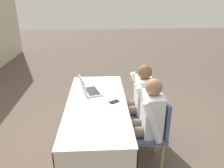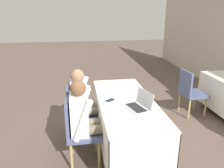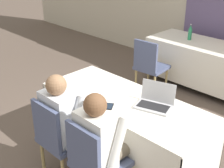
{
  "view_description": "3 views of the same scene",
  "coord_description": "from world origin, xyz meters",
  "px_view_note": "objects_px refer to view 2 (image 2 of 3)",
  "views": [
    {
      "loc": [
        -2.55,
        -0.06,
        2.04
      ],
      "look_at": [
        0.0,
        -0.2,
        1.0
      ],
      "focal_mm": 35.0,
      "sensor_mm": 36.0,
      "label": 1
    },
    {
      "loc": [
        2.82,
        -0.65,
        1.97
      ],
      "look_at": [
        0.0,
        -0.2,
        1.0
      ],
      "focal_mm": 35.0,
      "sensor_mm": 36.0,
      "label": 2
    },
    {
      "loc": [
        1.93,
        -2.15,
        2.32
      ],
      "look_at": [
        0.0,
        -0.2,
        1.0
      ],
      "focal_mm": 50.0,
      "sensor_mm": 36.0,
      "label": 3
    }
  ],
  "objects_px": {
    "cell_phone": "(110,100)",
    "chair_far_spare": "(190,91)",
    "laptop": "(139,105)",
    "person_checkered_shirt": "(84,101)",
    "chair_near_left": "(78,111)",
    "chair_near_right": "(78,129)",
    "person_white_shirt": "(85,117)"
  },
  "relations": [
    {
      "from": "cell_phone",
      "to": "chair_far_spare",
      "type": "bearing_deg",
      "value": 82.38
    },
    {
      "from": "laptop",
      "to": "person_checkered_shirt",
      "type": "bearing_deg",
      "value": -146.57
    },
    {
      "from": "chair_far_spare",
      "to": "person_checkered_shirt",
      "type": "relative_size",
      "value": 0.78
    },
    {
      "from": "chair_near_left",
      "to": "chair_near_right",
      "type": "distance_m",
      "value": 0.54
    },
    {
      "from": "cell_phone",
      "to": "person_white_shirt",
      "type": "bearing_deg",
      "value": -86.02
    },
    {
      "from": "cell_phone",
      "to": "person_checkered_shirt",
      "type": "bearing_deg",
      "value": -158.59
    },
    {
      "from": "chair_near_left",
      "to": "person_checkered_shirt",
      "type": "relative_size",
      "value": 0.78
    },
    {
      "from": "cell_phone",
      "to": "person_checkered_shirt",
      "type": "height_order",
      "value": "person_checkered_shirt"
    },
    {
      "from": "chair_near_right",
      "to": "person_white_shirt",
      "type": "height_order",
      "value": "person_white_shirt"
    },
    {
      "from": "chair_near_right",
      "to": "person_white_shirt",
      "type": "bearing_deg",
      "value": -90.0
    },
    {
      "from": "chair_far_spare",
      "to": "cell_phone",
      "type": "bearing_deg",
      "value": 111.05
    },
    {
      "from": "chair_near_right",
      "to": "person_white_shirt",
      "type": "relative_size",
      "value": 0.78
    },
    {
      "from": "laptop",
      "to": "cell_phone",
      "type": "xyz_separation_m",
      "value": [
        -0.32,
        -0.33,
        -0.04
      ]
    },
    {
      "from": "cell_phone",
      "to": "person_white_shirt",
      "type": "relative_size",
      "value": 0.13
    },
    {
      "from": "laptop",
      "to": "chair_near_left",
      "type": "height_order",
      "value": "laptop"
    },
    {
      "from": "chair_near_right",
      "to": "chair_far_spare",
      "type": "bearing_deg",
      "value": -63.12
    },
    {
      "from": "cell_phone",
      "to": "chair_far_spare",
      "type": "distance_m",
      "value": 1.89
    },
    {
      "from": "chair_far_spare",
      "to": "person_checkered_shirt",
      "type": "height_order",
      "value": "person_checkered_shirt"
    },
    {
      "from": "chair_near_left",
      "to": "person_white_shirt",
      "type": "xyz_separation_m",
      "value": [
        0.54,
        0.1,
        0.16
      ]
    },
    {
      "from": "laptop",
      "to": "chair_far_spare",
      "type": "distance_m",
      "value": 1.79
    },
    {
      "from": "chair_far_spare",
      "to": "person_white_shirt",
      "type": "height_order",
      "value": "person_white_shirt"
    },
    {
      "from": "laptop",
      "to": "chair_far_spare",
      "type": "relative_size",
      "value": 0.46
    },
    {
      "from": "chair_near_left",
      "to": "chair_near_right",
      "type": "bearing_deg",
      "value": -180.0
    },
    {
      "from": "laptop",
      "to": "chair_near_right",
      "type": "relative_size",
      "value": 0.46
    },
    {
      "from": "cell_phone",
      "to": "person_white_shirt",
      "type": "height_order",
      "value": "person_white_shirt"
    },
    {
      "from": "chair_far_spare",
      "to": "person_checkered_shirt",
      "type": "xyz_separation_m",
      "value": [
        0.56,
        -2.05,
        0.16
      ]
    },
    {
      "from": "chair_near_right",
      "to": "cell_phone",
      "type": "bearing_deg",
      "value": -59.25
    },
    {
      "from": "laptop",
      "to": "person_white_shirt",
      "type": "bearing_deg",
      "value": -110.1
    },
    {
      "from": "person_checkered_shirt",
      "to": "chair_near_left",
      "type": "bearing_deg",
      "value": 90.0
    },
    {
      "from": "chair_near_right",
      "to": "chair_near_left",
      "type": "bearing_deg",
      "value": 0.0
    },
    {
      "from": "laptop",
      "to": "chair_near_left",
      "type": "distance_m",
      "value": 1.03
    },
    {
      "from": "laptop",
      "to": "cell_phone",
      "type": "distance_m",
      "value": 0.46
    }
  ]
}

